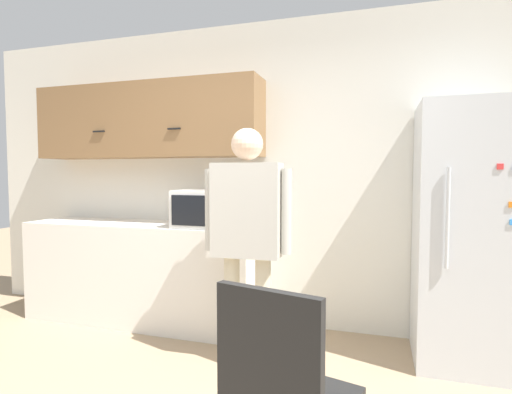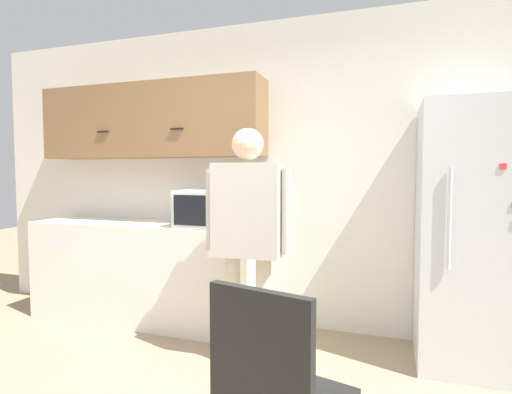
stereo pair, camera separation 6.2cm
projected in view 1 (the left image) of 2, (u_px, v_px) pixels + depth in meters
name	position (u px, v px, depth m)	size (l,w,h in m)	color
back_wall	(268.00, 175.00, 3.60)	(6.00, 0.06, 2.70)	silver
counter	(143.00, 272.00, 3.67)	(2.19, 0.57, 0.91)	silver
upper_cabinets	(147.00, 121.00, 3.69)	(2.19, 0.38, 0.67)	olive
microwave	(206.00, 209.00, 3.37)	(0.50, 0.40, 0.32)	white
person	(247.00, 222.00, 2.78)	(0.62, 0.24, 1.67)	beige
refrigerator	(470.00, 235.00, 2.82)	(0.72, 0.66, 1.86)	silver
chair	(283.00, 393.00, 1.52)	(0.55, 0.55, 0.96)	black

